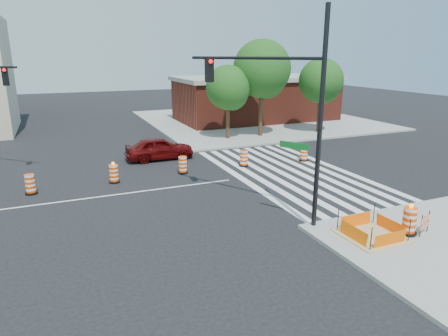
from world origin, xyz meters
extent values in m
plane|color=black|center=(0.00, 0.00, 0.00)|extent=(120.00, 120.00, 0.00)
cube|color=gray|center=(18.00, 18.00, 0.07)|extent=(22.00, 22.00, 0.15)
cube|color=silver|center=(7.80, 0.00, 0.01)|extent=(0.45, 13.50, 0.01)
cube|color=silver|center=(8.70, 0.00, 0.01)|extent=(0.45, 13.50, 0.01)
cube|color=silver|center=(9.60, 0.00, 0.01)|extent=(0.45, 13.50, 0.01)
cube|color=silver|center=(10.50, 0.00, 0.01)|extent=(0.45, 13.50, 0.01)
cube|color=silver|center=(11.40, 0.00, 0.01)|extent=(0.45, 13.50, 0.01)
cube|color=silver|center=(12.30, 0.00, 0.01)|extent=(0.45, 13.50, 0.01)
cube|color=silver|center=(13.20, 0.00, 0.01)|extent=(0.45, 13.50, 0.01)
cube|color=silver|center=(14.10, 0.00, 0.01)|extent=(0.45, 13.50, 0.01)
cube|color=silver|center=(0.00, 0.00, 0.01)|extent=(14.00, 0.12, 0.01)
cube|color=tan|center=(9.00, -9.00, 0.17)|extent=(2.20, 2.20, 0.05)
cube|color=#FF6205|center=(9.00, -9.90, 0.43)|extent=(1.44, 0.02, 0.55)
cube|color=#FF6205|center=(9.00, -8.10, 0.43)|extent=(1.44, 0.02, 0.55)
cube|color=#FF6205|center=(8.10, -9.00, 0.43)|extent=(0.02, 1.44, 0.55)
cube|color=#FF6205|center=(9.90, -9.00, 0.43)|extent=(0.02, 1.44, 0.55)
cylinder|color=black|center=(8.10, -9.90, 0.60)|extent=(0.04, 0.04, 0.90)
cylinder|color=black|center=(9.90, -9.90, 0.60)|extent=(0.04, 0.04, 0.90)
cylinder|color=black|center=(8.10, -8.10, 0.60)|extent=(0.04, 0.04, 0.90)
cylinder|color=black|center=(9.90, -8.10, 0.60)|extent=(0.04, 0.04, 0.90)
cube|color=maroon|center=(18.00, 18.00, 2.10)|extent=(16.00, 8.00, 4.20)
cube|color=gray|center=(18.00, 18.00, 4.40)|extent=(16.50, 8.50, 0.40)
imported|color=#4F0607|center=(4.57, 6.04, 0.76)|extent=(4.50, 1.84, 1.53)
cylinder|color=black|center=(7.58, -7.26, 4.36)|extent=(0.19, 0.19, 8.42)
cylinder|color=black|center=(6.00, -4.52, 6.68)|extent=(3.27, 5.53, 0.13)
cube|color=black|center=(4.89, -2.61, 6.15)|extent=(0.34, 0.29, 1.05)
sphere|color=#FF0C0C|center=(4.89, -2.79, 6.52)|extent=(0.19, 0.19, 0.19)
cube|color=#0C591E|center=(7.06, -6.35, 3.31)|extent=(0.67, 1.11, 0.26)
cube|color=black|center=(-3.85, 5.11, 5.68)|extent=(0.31, 0.27, 0.97)
sphere|color=#FF0C0C|center=(-3.85, 4.93, 6.02)|extent=(0.17, 0.17, 0.17)
cylinder|color=black|center=(10.41, -9.40, 0.20)|extent=(0.63, 0.63, 0.11)
cylinder|color=#F34505|center=(10.41, -9.40, 0.73)|extent=(0.51, 0.51, 1.00)
sphere|color=#FF990C|center=(10.41, -9.40, 1.31)|extent=(0.17, 0.17, 0.17)
cube|color=#F34505|center=(10.96, -9.65, 0.77)|extent=(0.72, 0.29, 0.25)
cube|color=#F34505|center=(10.96, -9.65, 0.49)|extent=(0.72, 0.29, 0.19)
cylinder|color=black|center=(10.64, -9.76, 0.59)|extent=(0.04, 0.04, 0.88)
cylinder|color=black|center=(11.28, -9.53, 0.59)|extent=(0.04, 0.04, 0.88)
cylinder|color=#382314|center=(11.30, 9.99, 1.89)|extent=(0.30, 0.30, 3.79)
sphere|color=#1F4112|center=(11.30, 9.99, 4.26)|extent=(3.55, 3.55, 3.55)
sphere|color=#1F4112|center=(11.77, 10.27, 3.67)|extent=(2.60, 2.60, 2.60)
sphere|color=#1F4112|center=(10.93, 9.81, 3.91)|extent=(2.37, 2.37, 2.37)
cylinder|color=#382314|center=(14.31, 9.99, 2.52)|extent=(0.34, 0.34, 5.04)
sphere|color=#1F4112|center=(14.31, 9.99, 5.67)|extent=(4.73, 4.73, 4.73)
sphere|color=#1F4112|center=(14.84, 10.31, 4.88)|extent=(3.47, 3.47, 3.47)
sphere|color=#1F4112|center=(13.89, 9.78, 5.20)|extent=(3.15, 3.15, 3.15)
cylinder|color=#382314|center=(19.86, 9.49, 2.05)|extent=(0.35, 0.35, 4.10)
sphere|color=#1F4112|center=(19.86, 9.49, 4.62)|extent=(3.85, 3.85, 3.85)
sphere|color=#1F4112|center=(20.40, 9.81, 3.98)|extent=(2.82, 2.82, 2.82)
sphere|color=#1F4112|center=(19.43, 9.27, 4.23)|extent=(2.56, 2.56, 2.56)
cylinder|color=black|center=(-3.14, 1.81, 0.05)|extent=(0.60, 0.60, 0.10)
cylinder|color=#F34505|center=(-3.14, 1.81, 0.55)|extent=(0.48, 0.48, 0.95)
cylinder|color=black|center=(1.01, 2.05, 0.05)|extent=(0.60, 0.60, 0.10)
cylinder|color=#F34505|center=(1.01, 2.05, 0.55)|extent=(0.48, 0.48, 0.95)
sphere|color=#FF990C|center=(1.01, 2.05, 1.10)|extent=(0.16, 0.16, 0.16)
cylinder|color=black|center=(5.03, 2.30, 0.05)|extent=(0.60, 0.60, 0.10)
cylinder|color=#F34505|center=(5.03, 2.30, 0.55)|extent=(0.48, 0.48, 0.95)
cylinder|color=black|center=(9.03, 2.26, 0.05)|extent=(0.60, 0.60, 0.10)
cylinder|color=#F34505|center=(9.03, 2.26, 0.55)|extent=(0.48, 0.48, 0.95)
cylinder|color=black|center=(13.27, 1.90, 0.05)|extent=(0.60, 0.60, 0.10)
cylinder|color=#F34505|center=(13.27, 1.90, 0.55)|extent=(0.48, 0.48, 0.95)
camera|label=1|loc=(-1.61, -19.59, 6.84)|focal=32.00mm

